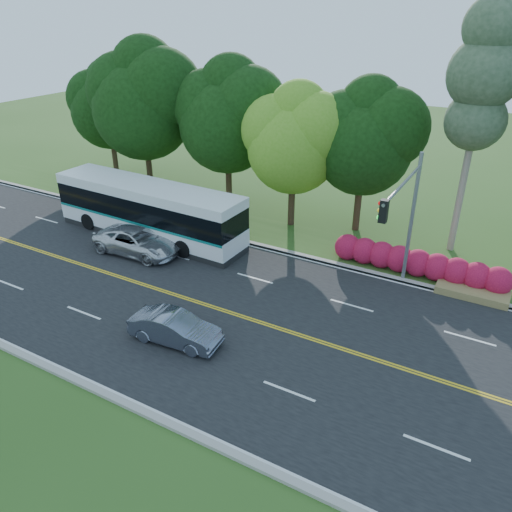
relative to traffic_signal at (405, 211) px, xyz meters
The scene contains 12 objects.
ground 9.65m from the traffic_signal, 140.23° to the right, with size 120.00×120.00×0.00m, color #31551C.
road 9.65m from the traffic_signal, 140.23° to the right, with size 60.00×14.00×0.02m, color black.
curb_north 8.15m from the traffic_signal, 164.96° to the left, with size 60.00×0.30×0.15m, color #A19B92.
curb_south 14.86m from the traffic_signal, 117.35° to the right, with size 60.00×0.30×0.15m, color #A19B92.
grass_verge 8.74m from the traffic_signal, 151.03° to the left, with size 60.00×4.00×0.10m, color #31551C.
lane_markings 9.71m from the traffic_signal, 140.63° to the right, with size 57.60×13.82×0.00m.
tree_row 13.61m from the traffic_signal, 150.00° to the left, with size 44.70×9.10×13.84m.
bougainvillea_hedge 4.86m from the traffic_signal, 75.94° to the left, with size 9.50×2.25×1.50m.
traffic_signal is the anchor object (origin of this frame).
transit_bus 15.80m from the traffic_signal, behind, with size 13.17×3.22×3.43m.
sedan 11.85m from the traffic_signal, 130.32° to the right, with size 1.44×4.13×1.36m, color slate.
suv 15.30m from the traffic_signal, 169.72° to the right, with size 2.47×5.36×1.49m, color silver.
Camera 1 is at (11.15, -16.92, 13.34)m, focal length 35.00 mm.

